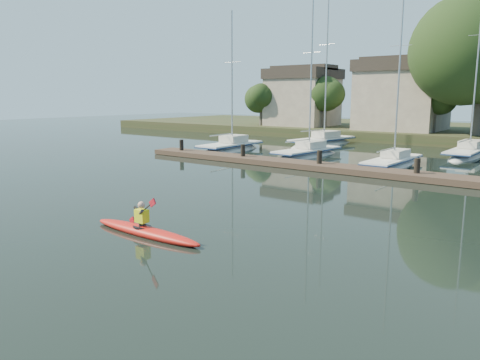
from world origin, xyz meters
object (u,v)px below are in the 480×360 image
Objects in this scene: dock at (365,171)px; sailboat_0 at (231,153)px; sailboat_2 at (392,169)px; kayak at (145,229)px; sailboat_5 at (322,147)px; sailboat_6 at (468,158)px; sailboat_1 at (307,159)px.

dock is 14.43m from sailboat_0.
sailboat_0 is at bearing 179.43° from sailboat_2.
kayak is 0.31× the size of sailboat_5.
sailboat_0 is 13.91m from sailboat_2.
sailboat_6 reaches higher than dock.
kayak is 30.93m from sailboat_5.
sailboat_5 reaches higher than dock.
sailboat_5 reaches higher than sailboat_6.
dock is 2.55× the size of sailboat_1.
sailboat_0 is at bearing 121.62° from kayak.
sailboat_2 is at bearing 87.10° from dock.
sailboat_6 is at bearing 24.83° from sailboat_0.
sailboat_5 is at bearing 125.90° from dock.
dock is at bearing 86.44° from kayak.
sailboat_1 is 12.43m from sailboat_6.
sailboat_0 is 6.99m from sailboat_1.
sailboat_0 is 18.69m from sailboat_6.
kayak is at bearing -97.32° from sailboat_6.
kayak is at bearing -93.53° from dock.
sailboat_6 is at bearing 43.33° from sailboat_1.
kayak is at bearing -92.37° from sailboat_2.
sailboat_2 reaches higher than sailboat_0.
sailboat_2 is at bearing -3.75° from sailboat_1.
dock is at bearing -32.62° from sailboat_1.
sailboat_5 is (-10.02, 9.43, -0.03)m from sailboat_2.
sailboat_1 is at bearing -141.12° from sailboat_6.
sailboat_0 is 0.96× the size of sailboat_2.
dock is 2.57× the size of sailboat_2.
sailboat_5 is at bearing 106.54° from kayak.
sailboat_2 is 13.76m from sailboat_5.
kayak is at bearing -64.92° from sailboat_5.
sailboat_2 is at bearing 86.57° from kayak.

